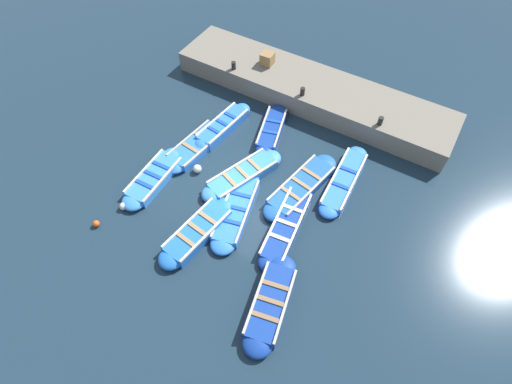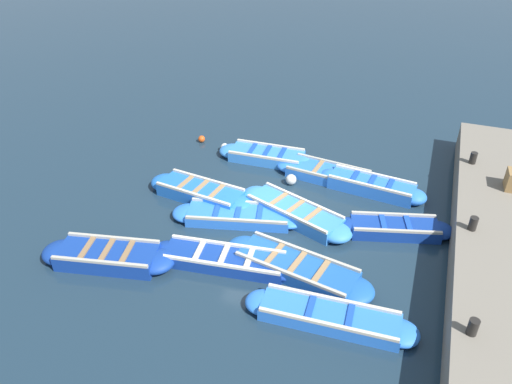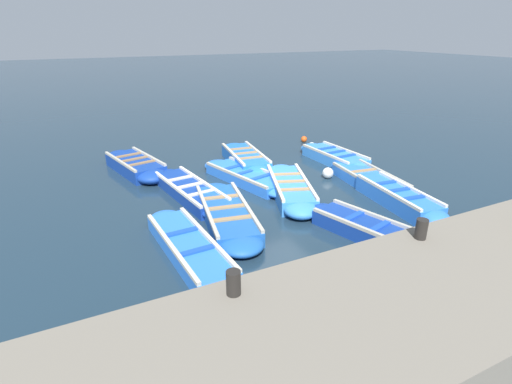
{
  "view_description": "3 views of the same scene",
  "coord_description": "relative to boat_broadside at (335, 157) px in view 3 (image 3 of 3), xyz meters",
  "views": [
    {
      "loc": [
        7.36,
        5.13,
        12.13
      ],
      "look_at": [
        0.06,
        0.77,
        0.48
      ],
      "focal_mm": 28.0,
      "sensor_mm": 36.0,
      "label": 1
    },
    {
      "loc": [
        -3.42,
        10.87,
        8.36
      ],
      "look_at": [
        0.76,
        -0.57,
        0.35
      ],
      "focal_mm": 35.0,
      "sensor_mm": 36.0,
      "label": 2
    },
    {
      "loc": [
        -9.14,
        5.14,
        4.22
      ],
      "look_at": [
        -0.63,
        0.91,
        0.31
      ],
      "focal_mm": 28.0,
      "sensor_mm": 36.0,
      "label": 3
    }
  ],
  "objects": [
    {
      "name": "ground_plane",
      "position": [
        -1.27,
        3.03,
        -0.17
      ],
      "size": [
        120.0,
        120.0,
        0.0
      ],
      "primitive_type": "plane",
      "color": "#1C303F"
    },
    {
      "name": "boat_broadside",
      "position": [
        0.0,
        0.0,
        0.0
      ],
      "size": [
        3.39,
        1.07,
        0.4
      ],
      "color": "#3884E0",
      "rests_on": "ground"
    },
    {
      "name": "boat_alongside",
      "position": [
        2.02,
        6.26,
        0.03
      ],
      "size": [
        3.54,
        1.62,
        0.46
      ],
      "color": "navy",
      "rests_on": "ground"
    },
    {
      "name": "boat_inner_gap",
      "position": [
        -0.72,
        5.34,
        -0.01
      ],
      "size": [
        3.93,
        1.29,
        0.38
      ],
      "color": "navy",
      "rests_on": "ground"
    },
    {
      "name": "boat_centre",
      "position": [
        -2.21,
        0.43,
        -0.01
      ],
      "size": [
        3.59,
        1.34,
        0.37
      ],
      "color": "blue",
      "rests_on": "ground"
    },
    {
      "name": "boat_outer_left",
      "position": [
        -3.61,
        6.27,
        -0.02
      ],
      "size": [
        3.86,
        1.0,
        0.37
      ],
      "color": "blue",
      "rests_on": "ground"
    },
    {
      "name": "boat_bow_out",
      "position": [
        1.1,
        2.84,
        0.03
      ],
      "size": [
        3.53,
        1.3,
        0.45
      ],
      "color": "blue",
      "rests_on": "ground"
    },
    {
      "name": "boat_outer_right",
      "position": [
        -0.36,
        3.48,
        -0.02
      ],
      "size": [
        3.85,
        1.79,
        0.36
      ],
      "color": "blue",
      "rests_on": "ground"
    },
    {
      "name": "boat_stern_in",
      "position": [
        -4.54,
        2.58,
        -0.0
      ],
      "size": [
        3.19,
        1.57,
        0.4
      ],
      "color": "navy",
      "rests_on": "ground"
    },
    {
      "name": "boat_drifting",
      "position": [
        -3.62,
        0.74,
        0.03
      ],
      "size": [
        3.36,
        1.09,
        0.46
      ],
      "color": "blue",
      "rests_on": "ground"
    },
    {
      "name": "boat_mid_row",
      "position": [
        -2.5,
        5.01,
        -0.0
      ],
      "size": [
        4.02,
        1.64,
        0.39
      ],
      "color": "#1E59AD",
      "rests_on": "ground"
    },
    {
      "name": "boat_near_quay",
      "position": [
        -1.81,
        2.85,
        0.02
      ],
      "size": [
        3.71,
        2.06,
        0.44
      ],
      "color": "#3884E0",
      "rests_on": "ground"
    },
    {
      "name": "quay_wall",
      "position": [
        -7.32,
        3.03,
        0.29
      ],
      "size": [
        2.7,
        12.6,
        0.93
      ],
      "color": "slate",
      "rests_on": "ground"
    },
    {
      "name": "bollard_mid_north",
      "position": [
        -6.32,
        3.03,
        0.93
      ],
      "size": [
        0.2,
        0.2,
        0.35
      ],
      "primitive_type": "cylinder",
      "color": "black",
      "rests_on": "quay_wall"
    },
    {
      "name": "bollard_mid_south",
      "position": [
        -6.32,
        6.47,
        0.93
      ],
      "size": [
        0.2,
        0.2,
        0.35
      ],
      "primitive_type": "cylinder",
      "color": "black",
      "rests_on": "quay_wall"
    },
    {
      "name": "buoy_orange_near",
      "position": [
        1.59,
        -0.13,
        -0.03
      ],
      "size": [
        0.28,
        0.28,
        0.28
      ],
      "primitive_type": "sphere",
      "color": "silver",
      "rests_on": "ground"
    },
    {
      "name": "buoy_yellow_far",
      "position": [
        2.64,
        -0.47,
        -0.05
      ],
      "size": [
        0.24,
        0.24,
        0.24
      ],
      "primitive_type": "sphere",
      "color": "#E05119",
      "rests_on": "ground"
    },
    {
      "name": "buoy_white_drifting",
      "position": [
        -1.2,
        1.16,
        -0.0
      ],
      "size": [
        0.34,
        0.34,
        0.34
      ],
      "primitive_type": "sphere",
      "color": "silver",
      "rests_on": "ground"
    }
  ]
}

